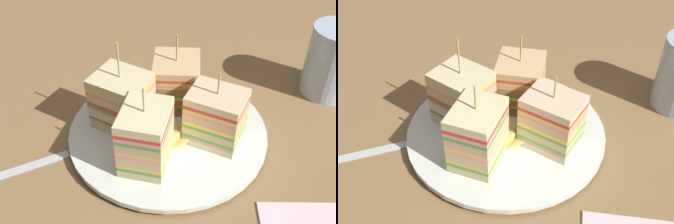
% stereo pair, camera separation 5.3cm
% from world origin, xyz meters
% --- Properties ---
extents(ground_plane, '(0.94, 0.87, 0.02)m').
position_xyz_m(ground_plane, '(0.00, 0.00, -0.01)').
color(ground_plane, olive).
extents(plate, '(0.26, 0.26, 0.01)m').
position_xyz_m(plate, '(0.00, 0.00, 0.01)').
color(plate, silver).
rests_on(plate, ground_plane).
extents(sandwich_wedge_0, '(0.08, 0.09, 0.12)m').
position_xyz_m(sandwich_wedge_0, '(0.01, 0.06, 0.05)').
color(sandwich_wedge_0, beige).
rests_on(sandwich_wedge_0, plate).
extents(sandwich_wedge_1, '(0.08, 0.07, 0.11)m').
position_xyz_m(sandwich_wedge_1, '(-0.06, 0.02, 0.05)').
color(sandwich_wedge_1, '#D0BF82').
rests_on(sandwich_wedge_1, plate).
extents(sandwich_wedge_2, '(0.08, 0.08, 0.10)m').
position_xyz_m(sandwich_wedge_2, '(-0.01, -0.06, 0.05)').
color(sandwich_wedge_2, beige).
rests_on(sandwich_wedge_2, plate).
extents(sandwich_wedge_3, '(0.07, 0.06, 0.11)m').
position_xyz_m(sandwich_wedge_3, '(0.06, -0.01, 0.05)').
color(sandwich_wedge_3, '#D0BD7C').
rests_on(sandwich_wedge_3, plate).
extents(chip_pile, '(0.06, 0.08, 0.02)m').
position_xyz_m(chip_pile, '(-0.02, 0.00, 0.02)').
color(chip_pile, '#E2D873').
rests_on(chip_pile, plate).
extents(drinking_glass, '(0.08, 0.08, 0.11)m').
position_xyz_m(drinking_glass, '(0.11, -0.24, 0.05)').
color(drinking_glass, '#AEC6E6').
rests_on(drinking_glass, ground_plane).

